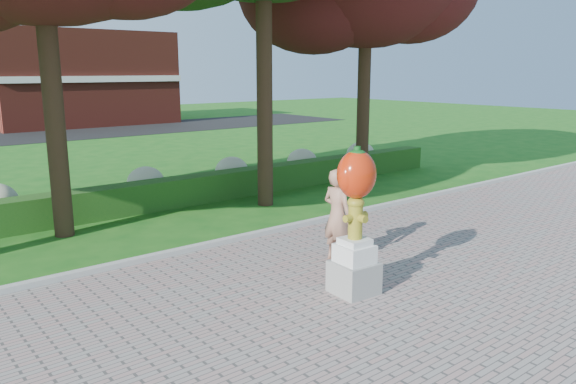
% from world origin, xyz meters
% --- Properties ---
extents(ground, '(100.00, 100.00, 0.00)m').
position_xyz_m(ground, '(0.00, 0.00, 0.00)').
color(ground, '#175916').
rests_on(ground, ground).
extents(curb, '(40.00, 0.18, 0.15)m').
position_xyz_m(curb, '(0.00, 3.00, 0.07)').
color(curb, '#ADADA5').
rests_on(curb, ground).
extents(lawn_hedge, '(24.00, 0.70, 0.80)m').
position_xyz_m(lawn_hedge, '(0.00, 7.00, 0.40)').
color(lawn_hedge, '#113E12').
rests_on(lawn_hedge, ground).
extents(hydrangea_row, '(20.10, 1.10, 0.99)m').
position_xyz_m(hydrangea_row, '(0.57, 8.00, 0.55)').
color(hydrangea_row, '#B0B389').
rests_on(hydrangea_row, ground).
extents(building_right, '(12.00, 8.00, 6.40)m').
position_xyz_m(building_right, '(8.00, 34.00, 3.20)').
color(building_right, maroon).
rests_on(building_right, ground).
extents(hydrant_sculpture, '(0.74, 0.73, 2.54)m').
position_xyz_m(hydrant_sculpture, '(0.72, -0.78, 1.38)').
color(hydrant_sculpture, gray).
rests_on(hydrant_sculpture, walkway).
extents(woman, '(0.49, 0.71, 1.88)m').
position_xyz_m(woman, '(1.67, 0.63, 0.98)').
color(woman, '#A1735C').
rests_on(woman, walkway).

